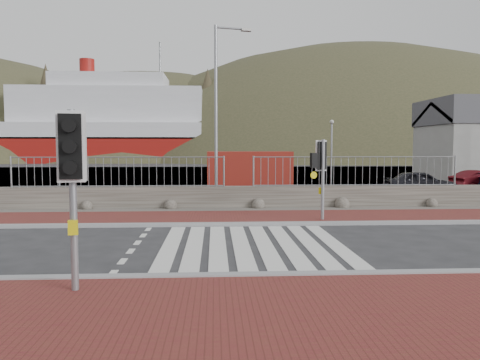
{
  "coord_description": "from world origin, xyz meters",
  "views": [
    {
      "loc": [
        -0.97,
        -11.72,
        2.51
      ],
      "look_at": [
        -0.17,
        3.0,
        1.46
      ],
      "focal_mm": 35.0,
      "sensor_mm": 36.0,
      "label": 1
    }
  ],
  "objects": [
    {
      "name": "ferry",
      "position": [
        -24.65,
        67.9,
        5.36
      ],
      "size": [
        50.0,
        16.0,
        20.0
      ],
      "color": "maroon",
      "rests_on": "ground"
    },
    {
      "name": "shipping_container",
      "position": [
        1.22,
        17.96,
        1.11
      ],
      "size": [
        5.37,
        2.33,
        2.22
      ],
      "primitive_type": "cube",
      "rotation": [
        0.0,
        0.0,
        0.02
      ],
      "color": "maroon",
      "rests_on": "ground"
    },
    {
      "name": "stone_wall",
      "position": [
        0.0,
        7.3,
        0.45
      ],
      "size": [
        40.0,
        0.6,
        0.9
      ],
      "primitive_type": "cube",
      "color": "#4C463E",
      "rests_on": "ground"
    },
    {
      "name": "quay",
      "position": [
        0.0,
        27.9,
        0.0
      ],
      "size": [
        120.0,
        40.0,
        0.5
      ],
      "primitive_type": "cube",
      "color": "#4C4C4F",
      "rests_on": "ground"
    },
    {
      "name": "gravel_strip",
      "position": [
        0.0,
        6.5,
        0.03
      ],
      "size": [
        40.0,
        1.5,
        0.06
      ],
      "primitive_type": "cube",
      "color": "#59544C",
      "rests_on": "ground"
    },
    {
      "name": "ground",
      "position": [
        0.0,
        0.0,
        0.0
      ],
      "size": [
        220.0,
        220.0,
        0.0
      ],
      "primitive_type": "plane",
      "color": "#28282B",
      "rests_on": "ground"
    },
    {
      "name": "sidewalk_near",
      "position": [
        0.0,
        -5.0,
        0.04
      ],
      "size": [
        40.0,
        4.0,
        0.08
      ],
      "primitive_type": "cube",
      "color": "brown",
      "rests_on": "ground"
    },
    {
      "name": "traffic_signal_near",
      "position": [
        -3.35,
        -3.77,
        2.25
      ],
      "size": [
        0.49,
        0.35,
        3.13
      ],
      "rotation": [
        0.0,
        0.0,
        0.19
      ],
      "color": "gray",
      "rests_on": "ground"
    },
    {
      "name": "kerb_far",
      "position": [
        0.0,
        3.0,
        0.05
      ],
      "size": [
        40.0,
        0.25,
        0.12
      ],
      "primitive_type": "cube",
      "color": "gray",
      "rests_on": "ground"
    },
    {
      "name": "streetlight",
      "position": [
        -0.78,
        8.13,
        4.26
      ],
      "size": [
        1.59,
        0.51,
        7.57
      ],
      "rotation": [
        0.0,
        0.0,
        0.22
      ],
      "color": "gray",
      "rests_on": "ground"
    },
    {
      "name": "traffic_signal_far",
      "position": [
        2.6,
        3.68,
        2.01
      ],
      "size": [
        0.68,
        0.37,
        2.76
      ],
      "rotation": [
        0.0,
        0.0,
        3.43
      ],
      "color": "gray",
      "rests_on": "ground"
    },
    {
      "name": "zebra_crossing",
      "position": [
        -0.0,
        0.0,
        0.01
      ],
      "size": [
        4.62,
        5.6,
        0.01
      ],
      "color": "silver",
      "rests_on": "ground"
    },
    {
      "name": "hills_backdrop",
      "position": [
        6.74,
        87.9,
        -23.05
      ],
      "size": [
        254.0,
        90.0,
        100.0
      ],
      "color": "#343721",
      "rests_on": "ground"
    },
    {
      "name": "railing",
      "position": [
        0.0,
        7.15,
        1.82
      ],
      "size": [
        18.07,
        0.07,
        1.22
      ],
      "color": "gray",
      "rests_on": "stone_wall"
    },
    {
      "name": "water",
      "position": [
        0.0,
        62.9,
        0.0
      ],
      "size": [
        220.0,
        50.0,
        0.05
      ],
      "primitive_type": "cube",
      "color": "#3F4C54",
      "rests_on": "ground"
    },
    {
      "name": "sidewalk_far",
      "position": [
        0.0,
        4.5,
        0.04
      ],
      "size": [
        40.0,
        3.0,
        0.08
      ],
      "primitive_type": "cube",
      "color": "brown",
      "rests_on": "ground"
    },
    {
      "name": "car_a",
      "position": [
        9.99,
        12.57,
        0.62
      ],
      "size": [
        3.76,
        1.73,
        1.25
      ],
      "primitive_type": "imported",
      "rotation": [
        0.0,
        0.0,
        1.5
      ],
      "color": "black",
      "rests_on": "ground"
    },
    {
      "name": "kerb_near",
      "position": [
        0.0,
        -3.0,
        0.05
      ],
      "size": [
        40.0,
        0.25,
        0.12
      ],
      "primitive_type": "cube",
      "color": "gray",
      "rests_on": "ground"
    }
  ]
}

